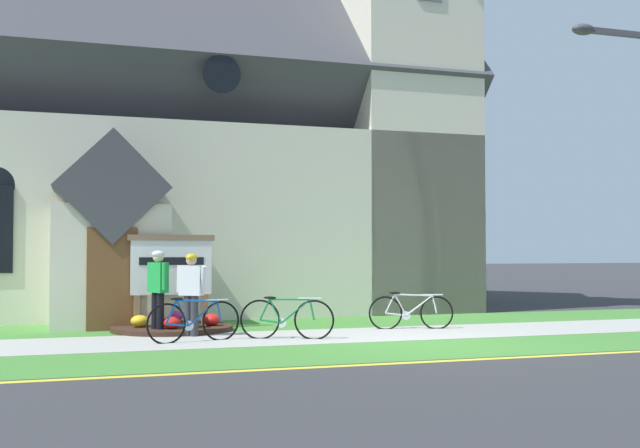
{
  "coord_description": "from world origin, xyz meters",
  "views": [
    {
      "loc": [
        -5.92,
        -12.02,
        1.63
      ],
      "look_at": [
        -0.77,
        4.14,
        2.23
      ],
      "focal_mm": 42.62,
      "sensor_mm": 36.0,
      "label": 1
    }
  ],
  "objects_px": {
    "bicycle_orange": "(194,321)",
    "cyclist_in_orange_jersey": "(158,285)",
    "bicycle_red": "(411,312)",
    "cyclist_in_blue_jersey": "(191,289)",
    "bicycle_blue": "(287,318)",
    "church_sign": "(171,268)",
    "roadside_conifer": "(411,146)"
  },
  "relations": [
    {
      "from": "bicycle_blue",
      "to": "bicycle_orange",
      "type": "bearing_deg",
      "value": 177.11
    },
    {
      "from": "bicycle_orange",
      "to": "cyclist_in_orange_jersey",
      "type": "bearing_deg",
      "value": 107.69
    },
    {
      "from": "bicycle_red",
      "to": "cyclist_in_blue_jersey",
      "type": "bearing_deg",
      "value": 179.86
    },
    {
      "from": "cyclist_in_blue_jersey",
      "to": "roadside_conifer",
      "type": "xyz_separation_m",
      "value": [
        7.91,
        7.26,
        4.01
      ]
    },
    {
      "from": "cyclist_in_blue_jersey",
      "to": "roadside_conifer",
      "type": "relative_size",
      "value": 0.2
    },
    {
      "from": "bicycle_orange",
      "to": "cyclist_in_orange_jersey",
      "type": "distance_m",
      "value": 1.69
    },
    {
      "from": "church_sign",
      "to": "cyclist_in_orange_jersey",
      "type": "distance_m",
      "value": 0.88
    },
    {
      "from": "bicycle_orange",
      "to": "cyclist_in_blue_jersey",
      "type": "xyz_separation_m",
      "value": [
        0.07,
        0.87,
        0.53
      ]
    },
    {
      "from": "church_sign",
      "to": "cyclist_in_orange_jersey",
      "type": "xyz_separation_m",
      "value": [
        -0.35,
        -0.74,
        -0.31
      ]
    },
    {
      "from": "church_sign",
      "to": "bicycle_blue",
      "type": "bearing_deg",
      "value": -52.01
    },
    {
      "from": "bicycle_orange",
      "to": "bicycle_blue",
      "type": "xyz_separation_m",
      "value": [
        1.69,
        -0.09,
        0.0
      ]
    },
    {
      "from": "church_sign",
      "to": "cyclist_in_orange_jersey",
      "type": "bearing_deg",
      "value": -114.94
    },
    {
      "from": "bicycle_orange",
      "to": "cyclist_in_orange_jersey",
      "type": "height_order",
      "value": "cyclist_in_orange_jersey"
    },
    {
      "from": "bicycle_red",
      "to": "bicycle_blue",
      "type": "relative_size",
      "value": 1.06
    },
    {
      "from": "bicycle_orange",
      "to": "bicycle_blue",
      "type": "distance_m",
      "value": 1.7
    },
    {
      "from": "bicycle_blue",
      "to": "roadside_conifer",
      "type": "distance_m",
      "value": 11.3
    },
    {
      "from": "cyclist_in_orange_jersey",
      "to": "bicycle_red",
      "type": "bearing_deg",
      "value": -7.35
    },
    {
      "from": "bicycle_blue",
      "to": "roadside_conifer",
      "type": "xyz_separation_m",
      "value": [
        6.29,
        8.22,
        4.54
      ]
    },
    {
      "from": "bicycle_orange",
      "to": "roadside_conifer",
      "type": "xyz_separation_m",
      "value": [
        7.99,
        8.13,
        4.55
      ]
    },
    {
      "from": "bicycle_orange",
      "to": "bicycle_red",
      "type": "bearing_deg",
      "value": 10.51
    },
    {
      "from": "bicycle_orange",
      "to": "cyclist_in_blue_jersey",
      "type": "relative_size",
      "value": 1.1
    },
    {
      "from": "cyclist_in_blue_jersey",
      "to": "cyclist_in_orange_jersey",
      "type": "bearing_deg",
      "value": 130.73
    },
    {
      "from": "roadside_conifer",
      "to": "bicycle_orange",
      "type": "bearing_deg",
      "value": -134.5
    },
    {
      "from": "bicycle_red",
      "to": "bicycle_orange",
      "type": "height_order",
      "value": "bicycle_orange"
    },
    {
      "from": "bicycle_blue",
      "to": "roadside_conifer",
      "type": "relative_size",
      "value": 0.2
    },
    {
      "from": "bicycle_red",
      "to": "cyclist_in_orange_jersey",
      "type": "distance_m",
      "value": 5.18
    },
    {
      "from": "cyclist_in_blue_jersey",
      "to": "roadside_conifer",
      "type": "distance_m",
      "value": 11.47
    },
    {
      "from": "cyclist_in_blue_jersey",
      "to": "bicycle_red",
      "type": "bearing_deg",
      "value": -0.14
    },
    {
      "from": "church_sign",
      "to": "bicycle_orange",
      "type": "xyz_separation_m",
      "value": [
        0.14,
        -2.26,
        -0.89
      ]
    },
    {
      "from": "cyclist_in_orange_jersey",
      "to": "roadside_conifer",
      "type": "relative_size",
      "value": 0.2
    },
    {
      "from": "bicycle_red",
      "to": "cyclist_in_blue_jersey",
      "type": "distance_m",
      "value": 4.58
    },
    {
      "from": "bicycle_orange",
      "to": "cyclist_in_blue_jersey",
      "type": "distance_m",
      "value": 1.02
    }
  ]
}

